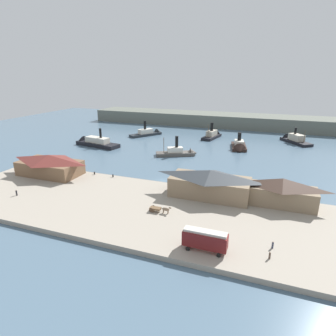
{
  "coord_description": "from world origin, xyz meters",
  "views": [
    {
      "loc": [
        33.09,
        -83.14,
        34.6
      ],
      "look_at": [
        -0.77,
        7.72,
        2.0
      ],
      "focal_mm": 30.61,
      "sensor_mm": 36.0,
      "label": 1
    }
  ],
  "objects_px": {
    "ferry_shed_central_terminal": "(50,165)",
    "ferry_approaching_east": "(239,147)",
    "pedestrian_walking_east": "(270,256)",
    "ferry_approaching_west": "(293,139)",
    "mooring_post_west": "(94,173)",
    "ferry_outer_harbor": "(149,133)",
    "ferry_departing_north": "(213,135)",
    "pedestrian_by_tram": "(16,193)",
    "horse_cart": "(159,209)",
    "ferry_shed_customs_shed": "(282,191)",
    "street_tram": "(205,239)",
    "mooring_post_center_east": "(113,176)",
    "ferry_shed_east_terminal": "(210,183)",
    "ferry_mid_harbor": "(180,152)",
    "ferry_moored_east": "(93,142)",
    "pedestrian_near_east_shed": "(273,245)"
  },
  "relations": [
    {
      "from": "pedestrian_by_tram",
      "to": "mooring_post_center_east",
      "type": "bearing_deg",
      "value": 51.85
    },
    {
      "from": "ferry_mid_harbor",
      "to": "ferry_outer_harbor",
      "type": "distance_m",
      "value": 45.12
    },
    {
      "from": "ferry_departing_north",
      "to": "pedestrian_by_tram",
      "type": "bearing_deg",
      "value": -109.55
    },
    {
      "from": "horse_cart",
      "to": "ferry_moored_east",
      "type": "height_order",
      "value": "ferry_moored_east"
    },
    {
      "from": "ferry_departing_north",
      "to": "ferry_mid_harbor",
      "type": "bearing_deg",
      "value": -98.64
    },
    {
      "from": "horse_cart",
      "to": "ferry_departing_north",
      "type": "bearing_deg",
      "value": 93.91
    },
    {
      "from": "mooring_post_center_east",
      "to": "horse_cart",
      "type": "bearing_deg",
      "value": -36.83
    },
    {
      "from": "pedestrian_walking_east",
      "to": "mooring_post_west",
      "type": "relative_size",
      "value": 1.68
    },
    {
      "from": "pedestrian_by_tram",
      "to": "ferry_outer_harbor",
      "type": "relative_size",
      "value": 0.09
    },
    {
      "from": "pedestrian_walking_east",
      "to": "ferry_departing_north",
      "type": "distance_m",
      "value": 110.29
    },
    {
      "from": "pedestrian_near_east_shed",
      "to": "ferry_outer_harbor",
      "type": "xyz_separation_m",
      "value": [
        -69.33,
        95.38,
        -0.6
      ]
    },
    {
      "from": "ferry_shed_east_terminal",
      "to": "ferry_departing_north",
      "type": "relative_size",
      "value": 1.27
    },
    {
      "from": "mooring_post_center_east",
      "to": "ferry_mid_harbor",
      "type": "height_order",
      "value": "ferry_mid_harbor"
    },
    {
      "from": "ferry_shed_central_terminal",
      "to": "mooring_post_center_east",
      "type": "distance_m",
      "value": 22.17
    },
    {
      "from": "pedestrian_near_east_shed",
      "to": "ferry_approaching_west",
      "type": "distance_m",
      "value": 105.74
    },
    {
      "from": "ferry_outer_harbor",
      "to": "ferry_shed_east_terminal",
      "type": "bearing_deg",
      "value": -55.25
    },
    {
      "from": "horse_cart",
      "to": "ferry_approaching_east",
      "type": "height_order",
      "value": "ferry_approaching_east"
    },
    {
      "from": "ferry_shed_customs_shed",
      "to": "pedestrian_near_east_shed",
      "type": "bearing_deg",
      "value": -93.6
    },
    {
      "from": "ferry_shed_central_terminal",
      "to": "ferry_shed_east_terminal",
      "type": "distance_m",
      "value": 54.99
    },
    {
      "from": "mooring_post_west",
      "to": "ferry_approaching_east",
      "type": "xyz_separation_m",
      "value": [
        41.68,
        56.33,
        -0.4
      ]
    },
    {
      "from": "ferry_shed_customs_shed",
      "to": "street_tram",
      "type": "relative_size",
      "value": 2.03
    },
    {
      "from": "mooring_post_west",
      "to": "pedestrian_walking_east",
      "type": "bearing_deg",
      "value": -26.08
    },
    {
      "from": "ferry_shed_central_terminal",
      "to": "ferry_approaching_east",
      "type": "bearing_deg",
      "value": 47.84
    },
    {
      "from": "horse_cart",
      "to": "mooring_post_west",
      "type": "height_order",
      "value": "horse_cart"
    },
    {
      "from": "pedestrian_near_east_shed",
      "to": "ferry_shed_east_terminal",
      "type": "bearing_deg",
      "value": 130.3
    },
    {
      "from": "pedestrian_walking_east",
      "to": "ferry_outer_harbor",
      "type": "xyz_separation_m",
      "value": [
        -68.89,
        99.17,
        -0.58
      ]
    },
    {
      "from": "street_tram",
      "to": "pedestrian_by_tram",
      "type": "distance_m",
      "value": 56.84
    },
    {
      "from": "mooring_post_center_east",
      "to": "ferry_departing_north",
      "type": "relative_size",
      "value": 0.05
    },
    {
      "from": "mooring_post_center_east",
      "to": "ferry_shed_east_terminal",
      "type": "bearing_deg",
      "value": -6.64
    },
    {
      "from": "ferry_shed_central_terminal",
      "to": "pedestrian_walking_east",
      "type": "bearing_deg",
      "value": -17.83
    },
    {
      "from": "ferry_approaching_west",
      "to": "ferry_outer_harbor",
      "type": "height_order",
      "value": "ferry_outer_harbor"
    },
    {
      "from": "street_tram",
      "to": "mooring_post_west",
      "type": "bearing_deg",
      "value": 146.81
    },
    {
      "from": "pedestrian_walking_east",
      "to": "ferry_approaching_west",
      "type": "xyz_separation_m",
      "value": [
        8.04,
        109.26,
        -0.42
      ]
    },
    {
      "from": "ferry_approaching_west",
      "to": "ferry_departing_north",
      "type": "height_order",
      "value": "ferry_departing_north"
    },
    {
      "from": "mooring_post_center_east",
      "to": "ferry_approaching_west",
      "type": "relative_size",
      "value": 0.05
    },
    {
      "from": "ferry_shed_east_terminal",
      "to": "street_tram",
      "type": "distance_m",
      "value": 26.46
    },
    {
      "from": "pedestrian_by_tram",
      "to": "ferry_approaching_west",
      "type": "relative_size",
      "value": 0.09
    },
    {
      "from": "ferry_shed_customs_shed",
      "to": "pedestrian_by_tram",
      "type": "distance_m",
      "value": 73.08
    },
    {
      "from": "pedestrian_near_east_shed",
      "to": "pedestrian_walking_east",
      "type": "xyz_separation_m",
      "value": [
        -0.44,
        -3.79,
        -0.02
      ]
    },
    {
      "from": "street_tram",
      "to": "pedestrian_by_tram",
      "type": "bearing_deg",
      "value": 172.75
    },
    {
      "from": "mooring_post_west",
      "to": "ferry_outer_harbor",
      "type": "distance_m",
      "value": 71.66
    },
    {
      "from": "ferry_shed_central_terminal",
      "to": "ferry_approaching_east",
      "type": "xyz_separation_m",
      "value": [
        55.72,
        61.54,
        -3.48
      ]
    },
    {
      "from": "horse_cart",
      "to": "ferry_outer_harbor",
      "type": "distance_m",
      "value": 98.46
    },
    {
      "from": "ferry_moored_east",
      "to": "ferry_approaching_east",
      "type": "xyz_separation_m",
      "value": [
        68.81,
        17.5,
        -0.25
      ]
    },
    {
      "from": "ferry_shed_central_terminal",
      "to": "horse_cart",
      "type": "relative_size",
      "value": 3.75
    },
    {
      "from": "pedestrian_walking_east",
      "to": "mooring_post_west",
      "type": "xyz_separation_m",
      "value": [
        -57.93,
        28.36,
        -0.24
      ]
    },
    {
      "from": "mooring_post_center_east",
      "to": "ferry_approaching_east",
      "type": "xyz_separation_m",
      "value": [
        34.37,
        56.42,
        -0.4
      ]
    },
    {
      "from": "pedestrian_by_tram",
      "to": "ferry_outer_harbor",
      "type": "distance_m",
      "value": 93.63
    },
    {
      "from": "ferry_shed_customs_shed",
      "to": "mooring_post_west",
      "type": "height_order",
      "value": "ferry_shed_customs_shed"
    },
    {
      "from": "ferry_approaching_east",
      "to": "mooring_post_center_east",
      "type": "bearing_deg",
      "value": -121.35
    }
  ]
}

